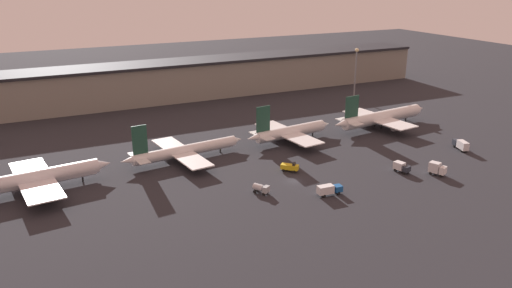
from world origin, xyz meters
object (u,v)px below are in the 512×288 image
at_px(airplane_0, 40,178).
at_px(service_vehicle_5, 401,167).
at_px(airplane_1, 184,151).
at_px(airplane_3, 381,117).
at_px(airplane_2, 290,132).
at_px(service_vehicle_1, 290,167).
at_px(service_vehicle_3, 329,189).
at_px(service_vehicle_4, 261,188).
at_px(service_vehicle_0, 461,145).
at_px(service_vehicle_2, 437,168).

height_order(airplane_0, service_vehicle_5, airplane_0).
distance_m(airplane_1, airplane_3, 79.32).
distance_m(airplane_0, airplane_2, 82.44).
bearing_deg(airplane_1, service_vehicle_1, -49.12).
relative_size(service_vehicle_1, service_vehicle_3, 0.73).
height_order(service_vehicle_1, service_vehicle_4, service_vehicle_1).
bearing_deg(service_vehicle_0, service_vehicle_3, 118.21).
height_order(service_vehicle_0, service_vehicle_4, service_vehicle_0).
distance_m(airplane_2, service_vehicle_1, 28.44).
bearing_deg(airplane_0, service_vehicle_4, -34.47).
bearing_deg(airplane_2, airplane_0, 178.09).
relative_size(airplane_2, airplane_3, 0.76).
relative_size(airplane_1, airplane_3, 0.89).
bearing_deg(service_vehicle_1, service_vehicle_3, -41.68).
bearing_deg(service_vehicle_1, airplane_2, 105.73).
bearing_deg(service_vehicle_5, service_vehicle_4, -110.79).
bearing_deg(service_vehicle_4, service_vehicle_1, 93.67).
distance_m(airplane_1, airplane_2, 39.37).
xyz_separation_m(service_vehicle_1, service_vehicle_2, (37.68, -21.17, 0.63)).
xyz_separation_m(airplane_1, airplane_3, (79.31, 0.92, 0.88)).
height_order(service_vehicle_0, service_vehicle_5, service_vehicle_0).
xyz_separation_m(airplane_0, service_vehicle_0, (129.52, -26.16, -1.86)).
bearing_deg(airplane_1, airplane_0, -179.52).
xyz_separation_m(airplane_0, service_vehicle_5, (98.02, -32.78, -2.07)).
height_order(airplane_0, airplane_3, airplane_3).
xyz_separation_m(airplane_3, service_vehicle_0, (7.40, -32.47, -2.04)).
xyz_separation_m(service_vehicle_3, service_vehicle_4, (-15.88, 8.92, -0.18)).
bearing_deg(service_vehicle_5, airplane_2, -173.07).
xyz_separation_m(service_vehicle_0, service_vehicle_4, (-76.05, -2.00, -0.38)).
height_order(airplane_1, service_vehicle_0, airplane_1).
bearing_deg(service_vehicle_3, airplane_1, 125.24).
relative_size(airplane_0, airplane_2, 1.10).
bearing_deg(service_vehicle_5, airplane_1, -139.54).
xyz_separation_m(service_vehicle_3, service_vehicle_5, (28.66, 4.30, -0.01)).
relative_size(service_vehicle_2, service_vehicle_4, 1.10).
relative_size(airplane_2, service_vehicle_5, 6.75).
height_order(service_vehicle_0, service_vehicle_1, service_vehicle_0).
xyz_separation_m(airplane_1, airplane_2, (39.34, 1.48, 0.42)).
bearing_deg(service_vehicle_4, airplane_2, 109.48).
xyz_separation_m(airplane_0, service_vehicle_4, (53.47, -28.16, -2.24)).
distance_m(airplane_0, service_vehicle_3, 78.67).
height_order(service_vehicle_2, service_vehicle_4, service_vehicle_2).
bearing_deg(airplane_0, airplane_1, 0.48).
relative_size(service_vehicle_4, service_vehicle_5, 0.91).
distance_m(airplane_1, service_vehicle_1, 34.50).
relative_size(airplane_1, airplane_2, 1.17).
height_order(airplane_0, service_vehicle_3, airplane_0).
bearing_deg(service_vehicle_4, service_vehicle_0, 60.29).
distance_m(airplane_2, service_vehicle_3, 45.82).
bearing_deg(airplane_3, service_vehicle_4, -160.03).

